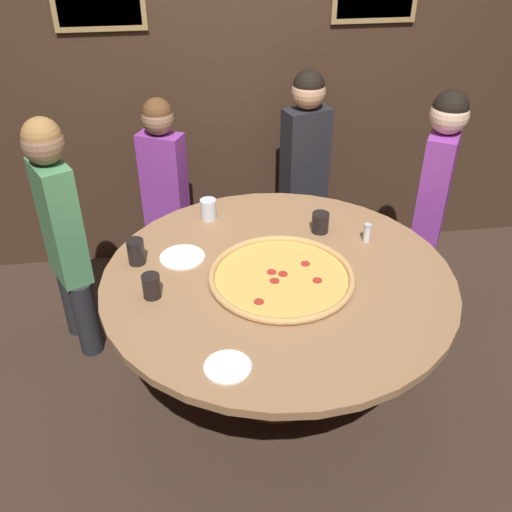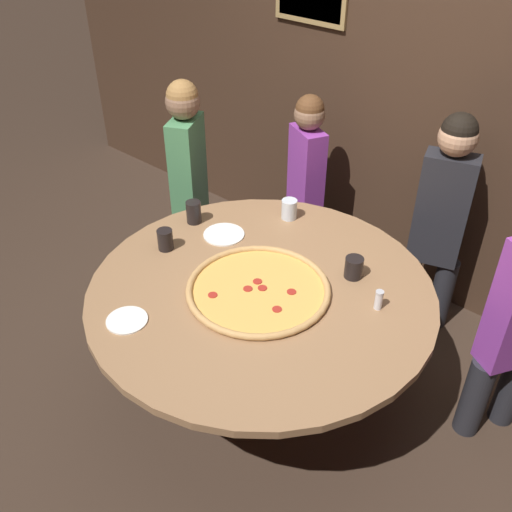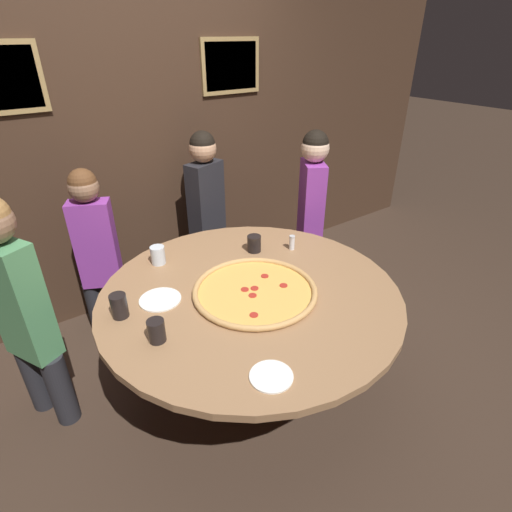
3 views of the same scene
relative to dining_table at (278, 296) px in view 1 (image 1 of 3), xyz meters
name	(u,v)px [view 1 (image 1 of 3)]	position (x,y,z in m)	size (l,w,h in m)	color
ground_plane	(275,386)	(0.00, 0.00, -0.62)	(24.00, 24.00, 0.00)	#38281E
back_wall	(241,67)	(0.00, 1.42, 0.69)	(6.40, 0.08, 2.60)	#3D281C
dining_table	(278,296)	(0.00, 0.00, 0.00)	(1.65, 1.65, 0.74)	#936B47
giant_pizza	(281,276)	(0.01, -0.03, 0.14)	(0.68, 0.68, 0.03)	#E5A84C
drink_cup_front_edge	(151,286)	(-0.58, -0.08, 0.18)	(0.08, 0.08, 0.11)	black
drink_cup_by_shaker	(136,252)	(-0.66, 0.19, 0.19)	(0.08, 0.08, 0.13)	black
drink_cup_centre_back	(320,222)	(0.28, 0.36, 0.18)	(0.09, 0.09, 0.11)	black
drink_cup_near_right	(208,209)	(-0.28, 0.57, 0.18)	(0.09, 0.09, 0.11)	silver
white_plate_left_side	(228,367)	(-0.29, -0.57, 0.13)	(0.18, 0.18, 0.01)	white
white_plate_far_back	(182,257)	(-0.44, 0.21, 0.13)	(0.22, 0.22, 0.01)	white
condiment_shaker	(367,233)	(0.50, 0.23, 0.17)	(0.04, 0.04, 0.10)	silver
diner_far_right	(305,164)	(0.36, 1.12, 0.16)	(0.36, 0.23, 1.36)	#232328
diner_far_left	(164,186)	(-0.52, 1.05, 0.10)	(0.33, 0.24, 1.26)	#232328
diner_centre_back	(434,193)	(1.01, 0.61, 0.16)	(0.28, 0.36, 1.38)	#232328
diner_side_left	(62,227)	(-1.05, 0.53, 0.16)	(0.26, 0.36, 1.37)	#232328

